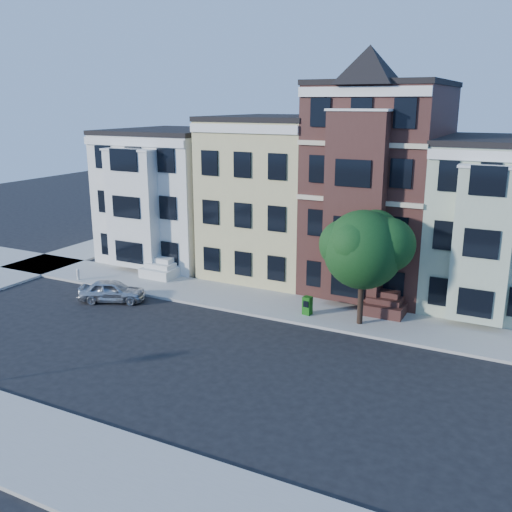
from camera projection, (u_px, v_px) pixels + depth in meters
The scene contains 11 objects.
ground at pixel (277, 381), 23.55m from camera, with size 120.00×120.00×0.00m, color black.
far_sidewalk at pixel (341, 316), 30.40m from camera, with size 60.00×4.00×0.15m, color #9E9B93.
near_sidewalk at pixel (161, 493), 16.66m from camera, with size 60.00×4.00×0.15m, color #9E9B93.
house_white at pixel (176, 196), 41.44m from camera, with size 8.00×9.00×9.00m, color silver.
house_yellow at pixel (275, 198), 37.78m from camera, with size 7.00×9.00×10.00m, color #CABD7E.
house_brown at pixel (380, 190), 34.43m from camera, with size 7.00×9.00×12.00m, color #3F201B.
house_green at pixel (493, 224), 31.96m from camera, with size 6.00×9.00×9.00m, color #A8B89B.
street_tree at pixel (363, 255), 28.31m from camera, with size 6.25×6.25×7.27m, color #1A461A, non-canonical shape.
parked_car at pixel (112, 291), 32.74m from camera, with size 1.51×3.75×1.28m, color #AEB0B5.
newspaper_box at pixel (307, 306), 30.37m from camera, with size 0.44×0.40×0.99m, color #155812.
fire_hydrant at pixel (78, 275), 36.35m from camera, with size 0.21×0.21×0.58m, color beige.
Camera 1 is at (8.99, -19.42, 11.13)m, focal length 40.00 mm.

